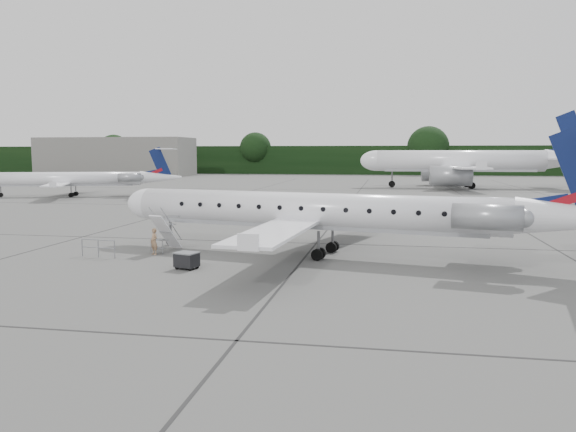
# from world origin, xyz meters

# --- Properties ---
(ground) EXTENTS (320.00, 320.00, 0.00)m
(ground) POSITION_xyz_m (0.00, 0.00, 0.00)
(ground) COLOR #61605E
(ground) RESTS_ON ground
(treeline) EXTENTS (260.00, 4.00, 8.00)m
(treeline) POSITION_xyz_m (0.00, 130.00, 4.00)
(treeline) COLOR black
(treeline) RESTS_ON ground
(terminal_building) EXTENTS (40.00, 14.00, 10.00)m
(terminal_building) POSITION_xyz_m (-70.00, 110.00, 5.00)
(terminal_building) COLOR slate
(terminal_building) RESTS_ON ground
(main_regional_jet) EXTENTS (31.78, 25.60, 7.25)m
(main_regional_jet) POSITION_xyz_m (-2.89, 2.83, 3.63)
(main_regional_jet) COLOR white
(main_regional_jet) RESTS_ON ground
(airstair) EXTENTS (1.26, 2.26, 2.27)m
(airstair) POSITION_xyz_m (-11.57, 2.43, 1.14)
(airstair) COLOR white
(airstair) RESTS_ON ground
(passenger) EXTENTS (0.68, 0.63, 1.56)m
(passenger) POSITION_xyz_m (-11.81, 1.24, 0.78)
(passenger) COLOR #9C7655
(passenger) RESTS_ON ground
(safety_railing) EXTENTS (2.19, 0.39, 1.00)m
(safety_railing) POSITION_xyz_m (-14.63, -0.08, 0.50)
(safety_railing) COLOR gray
(safety_railing) RESTS_ON ground
(baggage_cart) EXTENTS (1.27, 1.14, 0.93)m
(baggage_cart) POSITION_xyz_m (-8.50, -2.31, 0.46)
(baggage_cart) COLOR black
(baggage_cart) RESTS_ON ground
(bg_narrowbody) EXTENTS (36.55, 26.94, 12.80)m
(bg_narrowbody) POSITION_xyz_m (13.31, 70.66, 6.40)
(bg_narrowbody) COLOR white
(bg_narrowbody) RESTS_ON ground
(bg_regional_left) EXTENTS (29.79, 25.02, 6.70)m
(bg_regional_left) POSITION_xyz_m (-41.92, 40.89, 3.35)
(bg_regional_left) COLOR white
(bg_regional_left) RESTS_ON ground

